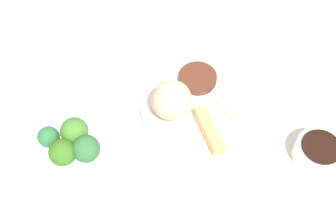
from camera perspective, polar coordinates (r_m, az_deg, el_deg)
tabletop at (r=0.89m, az=6.54°, el=0.48°), size 2.20×2.20×0.02m
main_plate at (r=0.86m, az=4.88°, el=0.55°), size 0.26×0.26×0.02m
rice_scoop at (r=0.82m, az=0.42°, el=1.97°), size 0.08×0.08×0.08m
spring_roll at (r=0.81m, az=5.82°, el=-2.58°), size 0.10×0.03×0.03m
crab_rangoon_wonton at (r=0.86m, az=9.41°, el=1.59°), size 0.09×0.09×0.02m
stir_fry_heap at (r=0.89m, az=4.21°, el=4.77°), size 0.08×0.08×0.02m
broccoli_plate at (r=0.83m, az=-13.32°, el=-5.80°), size 0.21×0.21×0.01m
broccoli_floret_0 at (r=0.80m, az=-14.61°, el=-5.53°), size 0.05×0.05×0.05m
broccoli_floret_1 at (r=0.81m, az=-13.05°, el=-2.65°), size 0.06×0.06×0.06m
broccoli_floret_2 at (r=0.83m, az=-16.48°, el=-3.37°), size 0.04×0.04×0.04m
broccoli_floret_3 at (r=0.79m, az=-11.47°, el=-5.08°), size 0.05×0.05×0.05m
soy_sauce_bowl at (r=0.85m, az=20.36°, el=-5.33°), size 0.09×0.09×0.04m
soy_sauce_bowl_liquid at (r=0.83m, az=20.81°, el=-4.61°), size 0.08×0.08×0.00m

